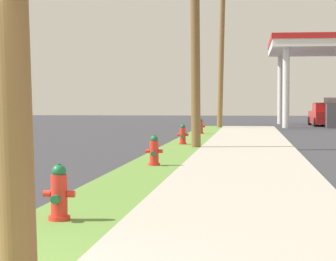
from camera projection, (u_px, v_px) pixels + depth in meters
The scene contains 8 objects.
fire_hydrant_nearest at pixel (59, 196), 9.27m from camera, with size 0.42×0.38×0.74m.
fire_hydrant_second at pixel (154, 152), 17.27m from camera, with size 0.42×0.38×0.74m.
fire_hydrant_third at pixel (183, 135), 25.83m from camera, with size 0.42×0.37×0.74m.
fire_hydrant_fourth at pixel (201, 127), 34.37m from camera, with size 0.42×0.37×0.74m.
utility_pole_midground at pixel (195, 18), 24.29m from camera, with size 0.68×1.33×8.68m.
utility_pole_background at pixel (221, 54), 42.76m from camera, with size 1.19×0.93×8.69m.
car_red_by_near_pump at pixel (325, 115), 48.81m from camera, with size 2.07×4.56×1.57m.
truck_silver_at_forecourt at pixel (336, 112), 52.32m from camera, with size 2.59×5.57×1.97m.
Camera 1 is at (3.08, -5.29, 1.68)m, focal length 75.81 mm.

